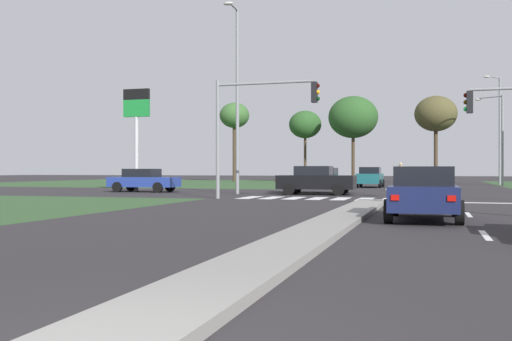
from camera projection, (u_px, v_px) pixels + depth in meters
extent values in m
plane|color=#282628|center=(387.00, 195.00, 32.83)|extent=(200.00, 200.00, 0.00)
cube|color=#2D4C28|center=(163.00, 183.00, 63.61)|extent=(35.00, 35.00, 0.01)
cube|color=gray|center=(331.00, 224.00, 14.63)|extent=(1.20, 22.00, 0.14)
cube|color=gray|center=(406.00, 183.00, 56.78)|extent=(1.20, 36.00, 0.14)
cube|color=silver|center=(485.00, 235.00, 12.62)|extent=(0.14, 2.00, 0.01)
cube|color=silver|center=(468.00, 215.00, 18.36)|extent=(0.14, 2.00, 0.01)
cube|color=silver|center=(460.00, 204.00, 24.11)|extent=(0.14, 2.00, 0.01)
cube|color=silver|center=(466.00, 203.00, 25.04)|extent=(6.40, 0.50, 0.01)
cube|color=silver|center=(250.00, 197.00, 29.68)|extent=(0.70, 2.80, 0.01)
cube|color=silver|center=(272.00, 198.00, 29.35)|extent=(0.70, 2.80, 0.01)
cube|color=silver|center=(294.00, 198.00, 29.02)|extent=(0.70, 2.80, 0.01)
cube|color=silver|center=(317.00, 198.00, 28.70)|extent=(0.70, 2.80, 0.01)
cube|color=silver|center=(341.00, 199.00, 28.37)|extent=(0.70, 2.80, 0.01)
cube|color=silver|center=(365.00, 199.00, 28.04)|extent=(0.70, 2.80, 0.01)
cube|color=silver|center=(390.00, 199.00, 27.71)|extent=(0.70, 2.80, 0.01)
cube|color=silver|center=(415.00, 200.00, 27.38)|extent=(0.70, 2.80, 0.01)
cube|color=slate|center=(316.00, 182.00, 35.89)|extent=(4.59, 1.83, 0.68)
cube|color=black|center=(319.00, 172.00, 35.84)|extent=(2.11, 1.61, 0.52)
cube|color=red|center=(353.00, 181.00, 34.56)|extent=(0.04, 0.20, 0.14)
cube|color=red|center=(356.00, 181.00, 35.89)|extent=(0.04, 0.20, 0.14)
cylinder|color=black|center=(290.00, 188.00, 35.43)|extent=(0.64, 0.22, 0.64)
cylinder|color=black|center=(296.00, 187.00, 37.18)|extent=(0.64, 0.22, 0.64)
cylinder|color=black|center=(338.00, 188.00, 34.59)|extent=(0.64, 0.22, 0.64)
cylinder|color=black|center=(343.00, 187.00, 36.34)|extent=(0.64, 0.22, 0.64)
cube|color=#161E47|center=(424.00, 197.00, 16.50)|extent=(1.76, 4.22, 0.66)
cube|color=black|center=(424.00, 176.00, 16.35)|extent=(1.55, 1.94, 0.52)
cube|color=red|center=(395.00, 198.00, 14.65)|extent=(0.20, 0.04, 0.14)
cube|color=red|center=(452.00, 198.00, 14.26)|extent=(0.20, 0.04, 0.14)
cylinder|color=black|center=(395.00, 205.00, 18.04)|extent=(0.22, 0.64, 0.64)
cylinder|color=black|center=(455.00, 206.00, 17.54)|extent=(0.22, 0.64, 0.64)
cylinder|color=black|center=(389.00, 211.00, 15.45)|extent=(0.22, 0.64, 0.64)
cylinder|color=black|center=(459.00, 213.00, 14.95)|extent=(0.22, 0.64, 0.64)
cube|color=black|center=(316.00, 182.00, 33.10)|extent=(4.31, 1.74, 0.77)
cube|color=black|center=(314.00, 171.00, 33.14)|extent=(1.98, 1.53, 0.52)
cube|color=red|center=(282.00, 180.00, 34.35)|extent=(0.04, 0.20, 0.14)
cube|color=red|center=(276.00, 181.00, 33.09)|extent=(0.04, 0.20, 0.14)
cylinder|color=black|center=(343.00, 189.00, 33.54)|extent=(0.64, 0.22, 0.64)
cylinder|color=black|center=(338.00, 190.00, 31.87)|extent=(0.64, 0.22, 0.64)
cylinder|color=black|center=(296.00, 188.00, 34.33)|extent=(0.64, 0.22, 0.64)
cylinder|color=black|center=(289.00, 189.00, 32.66)|extent=(0.64, 0.22, 0.64)
cube|color=navy|center=(144.00, 182.00, 37.23)|extent=(4.36, 1.76, 0.62)
cube|color=black|center=(142.00, 173.00, 37.27)|extent=(2.01, 1.54, 0.52)
cube|color=red|center=(118.00, 181.00, 38.50)|extent=(0.04, 0.20, 0.14)
cube|color=red|center=(108.00, 181.00, 37.22)|extent=(0.04, 0.20, 0.14)
cylinder|color=black|center=(170.00, 187.00, 37.67)|extent=(0.64, 0.22, 0.64)
cylinder|color=black|center=(158.00, 187.00, 35.99)|extent=(0.64, 0.22, 0.64)
cylinder|color=black|center=(131.00, 186.00, 38.47)|extent=(0.64, 0.22, 0.64)
cylinder|color=black|center=(117.00, 187.00, 36.79)|extent=(0.64, 0.22, 0.64)
cube|color=#19565B|center=(370.00, 178.00, 46.91)|extent=(1.78, 4.40, 0.77)
cube|color=black|center=(370.00, 170.00, 47.05)|extent=(1.56, 2.02, 0.52)
cube|color=red|center=(381.00, 177.00, 48.84)|extent=(0.20, 0.04, 0.14)
cube|color=red|center=(365.00, 177.00, 49.23)|extent=(0.20, 0.04, 0.14)
cylinder|color=black|center=(380.00, 184.00, 45.31)|extent=(0.22, 0.64, 0.64)
cylinder|color=black|center=(357.00, 184.00, 45.82)|extent=(0.22, 0.64, 0.64)
cylinder|color=black|center=(383.00, 183.00, 48.00)|extent=(0.22, 0.64, 0.64)
cylinder|color=black|center=(361.00, 183.00, 48.51)|extent=(0.22, 0.64, 0.64)
cylinder|color=gray|center=(218.00, 139.00, 28.68)|extent=(0.18, 0.18, 5.78)
cylinder|color=gray|center=(265.00, 83.00, 27.99)|extent=(4.78, 0.12, 0.12)
cube|color=black|center=(314.00, 92.00, 27.31)|extent=(0.26, 0.32, 0.95)
sphere|color=#360503|center=(318.00, 86.00, 27.26)|extent=(0.20, 0.20, 0.20)
sphere|color=orange|center=(318.00, 92.00, 27.26)|extent=(0.20, 0.20, 0.20)
sphere|color=black|center=(318.00, 99.00, 27.26)|extent=(0.20, 0.20, 0.20)
cube|color=black|center=(470.00, 102.00, 25.37)|extent=(0.26, 0.32, 0.95)
sphere|color=#360503|center=(466.00, 95.00, 25.41)|extent=(0.20, 0.20, 0.20)
sphere|color=#3A2405|center=(466.00, 102.00, 25.41)|extent=(0.20, 0.20, 0.20)
sphere|color=green|center=(466.00, 109.00, 25.41)|extent=(0.20, 0.20, 0.20)
cylinder|color=gray|center=(237.00, 101.00, 34.09)|extent=(0.20, 0.20, 10.73)
cylinder|color=gray|center=(233.00, 6.00, 33.20)|extent=(0.18, 1.82, 0.10)
ellipsoid|color=#B2B2A8|center=(228.00, 4.00, 32.32)|extent=(0.56, 0.28, 0.20)
cylinder|color=gray|center=(502.00, 140.00, 52.09)|extent=(0.20, 0.20, 8.02)
cylinder|color=gray|center=(490.00, 97.00, 52.93)|extent=(2.01, 1.26, 0.10)
ellipsoid|color=#B2B2A8|center=(478.00, 100.00, 53.77)|extent=(0.56, 0.28, 0.20)
cylinder|color=gray|center=(500.00, 131.00, 54.11)|extent=(0.20, 0.20, 9.91)
cylinder|color=gray|center=(493.00, 77.00, 53.33)|extent=(1.39, 2.05, 0.10)
ellipsoid|color=#B2B2A8|center=(487.00, 77.00, 52.57)|extent=(0.56, 0.28, 0.20)
cylinder|color=maroon|center=(401.00, 181.00, 44.42)|extent=(0.16, 0.16, 0.77)
cylinder|color=#9E8966|center=(401.00, 171.00, 44.42)|extent=(0.34, 0.34, 0.81)
sphere|color=tan|center=(401.00, 164.00, 44.42)|extent=(0.23, 0.23, 0.23)
cylinder|color=silver|center=(137.00, 154.00, 38.14)|extent=(0.24, 0.24, 4.83)
cube|color=#197F33|center=(137.00, 108.00, 38.13)|extent=(1.80, 0.24, 1.10)
cube|color=black|center=(137.00, 94.00, 38.13)|extent=(1.80, 0.24, 0.70)
cylinder|color=#423323|center=(234.00, 152.00, 69.71)|extent=(0.44, 0.44, 6.87)
ellipsoid|color=#38602D|center=(234.00, 115.00, 69.70)|extent=(3.53, 3.53, 3.00)
cylinder|color=#423323|center=(305.00, 158.00, 67.19)|extent=(0.29, 0.29, 5.55)
ellipsoid|color=#285123|center=(305.00, 124.00, 67.19)|extent=(3.69, 3.69, 3.14)
cylinder|color=#423323|center=(353.00, 157.00, 62.65)|extent=(0.35, 0.35, 5.55)
ellipsoid|color=#285123|center=(353.00, 117.00, 62.64)|extent=(5.25, 5.25, 4.46)
cylinder|color=#423323|center=(436.00, 154.00, 60.37)|extent=(0.39, 0.39, 5.97)
ellipsoid|color=#4C4728|center=(436.00, 114.00, 60.36)|extent=(4.29, 4.29, 3.64)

